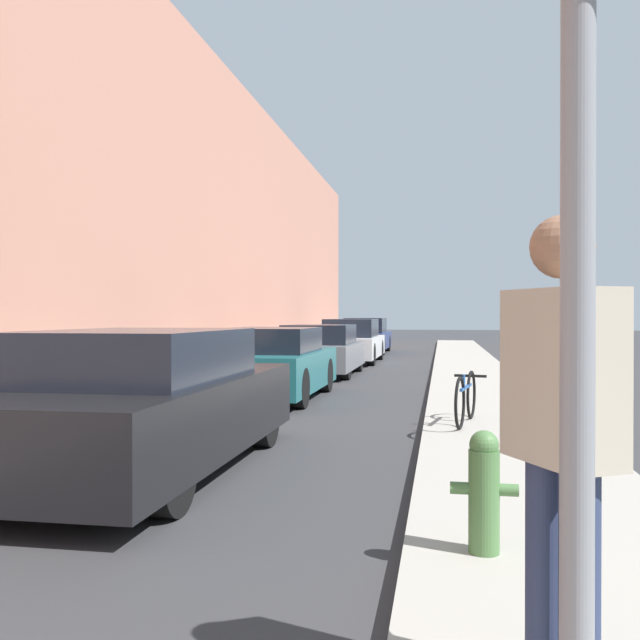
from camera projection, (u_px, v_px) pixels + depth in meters
ground_plane at (339, 389)px, 14.52m from camera, size 120.00×120.00×0.00m
sidewalk_left at (207, 384)px, 15.02m from camera, size 2.00×52.00×0.12m
sidewalk_right at (480, 389)px, 14.01m from camera, size 2.00×52.00×0.12m
building_facade_left at (149, 191)px, 15.23m from camera, size 0.70×52.00×8.64m
parked_car_black at (144, 403)px, 6.87m from camera, size 1.91×4.67×1.42m
parked_car_teal at (273, 364)px, 12.88m from camera, size 1.77×4.13×1.33m
parked_car_grey at (320, 351)px, 17.97m from camera, size 1.88×4.03×1.32m
parked_car_white at (352, 342)px, 22.84m from camera, size 1.79×4.64×1.44m
parked_car_navy at (366, 336)px, 28.61m from camera, size 1.76×4.66×1.45m
fire_hydrant at (484, 490)px, 4.19m from camera, size 0.41×0.19×0.74m
traffic_sign_post at (581, 52)px, 1.40m from camera, size 0.72×0.13×2.99m
pedestrian at (562, 424)px, 2.62m from camera, size 0.43×0.53×1.83m
bicycle at (466, 398)px, 9.16m from camera, size 0.46×1.62×0.67m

